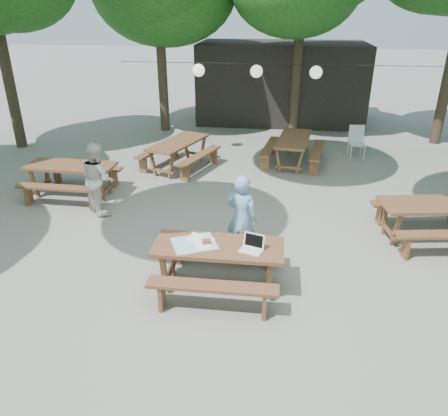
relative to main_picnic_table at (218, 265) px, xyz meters
name	(u,v)px	position (x,y,z in m)	size (l,w,h in m)	color
ground	(244,266)	(0.35, 0.64, -0.39)	(80.00, 80.00, 0.00)	slate
pavilion	(281,82)	(0.85, 11.14, 1.01)	(6.00, 3.00, 2.80)	black
main_picnic_table	(218,265)	(0.00, 0.00, 0.00)	(2.00, 1.58, 0.75)	#4E2A1B
picnic_table_nw	(73,179)	(-3.85, 3.19, 0.00)	(2.02, 1.63, 0.75)	#4E2A1B
picnic_table_ne	(433,221)	(3.80, 2.02, 0.00)	(2.11, 1.84, 0.75)	#4E2A1B
picnic_table_far_w	(179,154)	(-1.80, 5.31, 0.00)	(2.14, 2.33, 0.75)	#4E2A1B
picnic_table_far_e	(293,150)	(1.27, 6.03, 0.00)	(1.84, 2.11, 0.75)	#4E2A1B
woman	(242,218)	(0.27, 0.93, 0.38)	(0.56, 0.37, 1.54)	#78A6DB
second_person	(98,178)	(-2.88, 2.42, 0.38)	(0.74, 0.58, 1.53)	silver
plastic_chair	(356,148)	(3.11, 6.88, -0.13)	(0.48, 0.48, 0.90)	silver
laptop	(252,246)	(0.52, -0.07, 0.42)	(0.39, 0.35, 0.24)	white
tabletop_clutter	(197,243)	(-0.33, 0.01, 0.37)	(0.82, 0.77, 0.08)	#3D94D0
paper_lanterns	(257,71)	(0.17, 6.64, 2.02)	(9.00, 0.34, 0.38)	black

